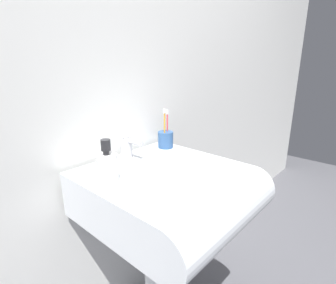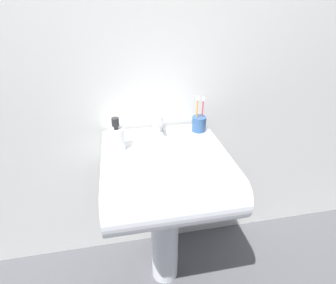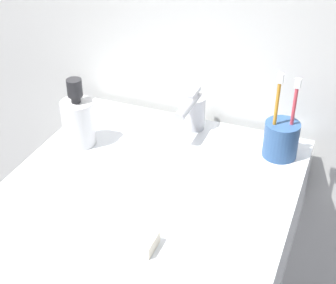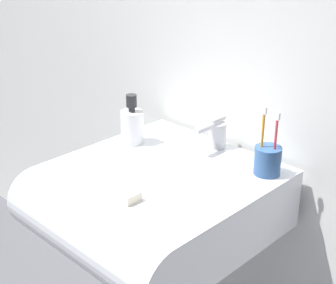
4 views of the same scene
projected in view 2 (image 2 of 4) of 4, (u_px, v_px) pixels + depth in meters
ground_plane at (165, 272)px, 1.58m from camera, size 6.00×6.00×0.00m
wall_back at (153, 58)px, 1.26m from camera, size 5.00×0.05×2.40m
sink_pedestal at (165, 232)px, 1.42m from camera, size 0.15×0.15×0.68m
sink_basin at (167, 175)px, 1.16m from camera, size 0.55×0.59×0.17m
faucet at (158, 123)px, 1.32m from camera, size 0.05×0.13×0.09m
toothbrush_cup at (199, 123)px, 1.33m from camera, size 0.07×0.07×0.19m
soap_bottle at (117, 138)px, 1.16m from camera, size 0.07×0.07×0.15m
bar_soap at (183, 171)px, 1.01m from camera, size 0.07×0.05×0.02m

